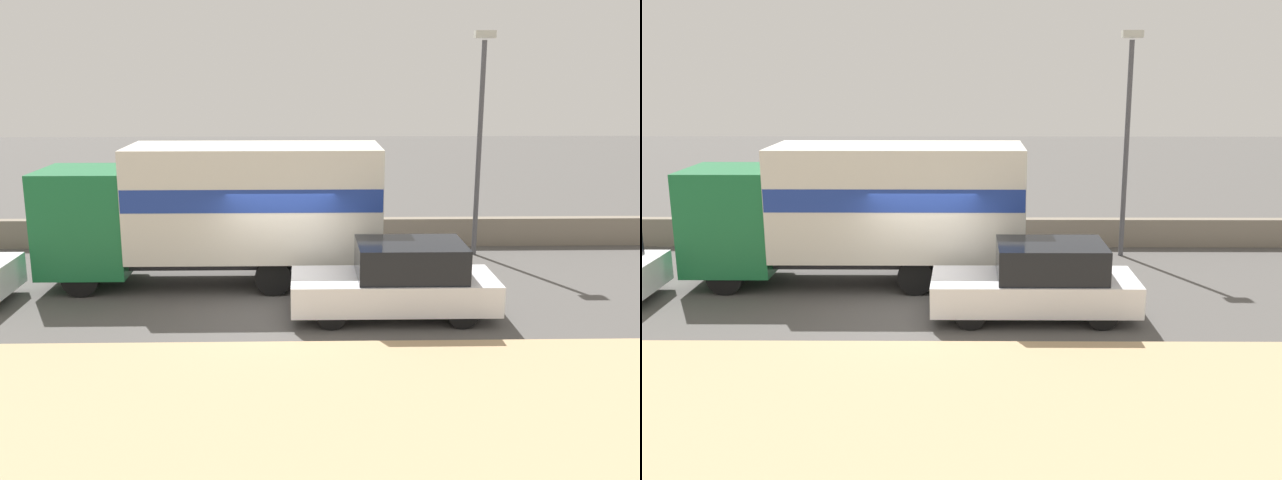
# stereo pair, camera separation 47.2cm
# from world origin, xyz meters

# --- Properties ---
(ground_plane) EXTENTS (80.00, 80.00, 0.00)m
(ground_plane) POSITION_xyz_m (0.00, 0.00, 0.00)
(ground_plane) COLOR #514F4C
(dirt_shoulder_foreground) EXTENTS (60.00, 5.94, 0.04)m
(dirt_shoulder_foreground) POSITION_xyz_m (0.00, -5.21, 0.02)
(dirt_shoulder_foreground) COLOR tan
(dirt_shoulder_foreground) RESTS_ON ground_plane
(stone_wall_backdrop) EXTENTS (60.00, 0.35, 0.85)m
(stone_wall_backdrop) POSITION_xyz_m (0.00, 5.61, 0.42)
(stone_wall_backdrop) COLOR gray
(stone_wall_backdrop) RESTS_ON ground_plane
(street_lamp) EXTENTS (0.56, 0.28, 6.28)m
(street_lamp) POSITION_xyz_m (5.48, 4.50, 3.68)
(street_lamp) COLOR #4C4C51
(street_lamp) RESTS_ON ground_plane
(box_truck) EXTENTS (8.25, 2.35, 3.48)m
(box_truck) POSITION_xyz_m (-1.50, 1.80, 1.98)
(box_truck) COLOR #196B38
(box_truck) RESTS_ON ground_plane
(car_hatchback) EXTENTS (4.43, 1.77, 1.66)m
(car_hatchback) POSITION_xyz_m (2.59, -0.70, 0.80)
(car_hatchback) COLOR silver
(car_hatchback) RESTS_ON ground_plane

